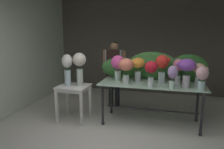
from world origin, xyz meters
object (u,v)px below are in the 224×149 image
florist (114,68)px  vase_scarlet_stock (162,66)px  vase_peach_lilies (199,72)px  vase_cream_lisianthus_tall (80,65)px  vase_sunset_tulips (138,66)px  vase_white_roses_tall (67,68)px  vase_coral_snapdragons (126,67)px  vase_rosy_anemones (178,69)px  vase_blush_hydrangea (202,77)px  display_table_glass (152,89)px  vase_fuchsia_peonies (118,65)px  vase_crimson_ranunculus (151,70)px  vase_lilac_dahlias (173,75)px  vase_violet_carnations (187,68)px  side_table_white (74,91)px

florist → vase_scarlet_stock: (1.16, -0.77, 0.22)m
vase_peach_lilies → vase_cream_lisianthus_tall: bearing=-176.1°
florist → vase_sunset_tulips: size_ratio=3.28×
vase_scarlet_stock → vase_white_roses_tall: 1.91m
vase_coral_snapdragons → vase_cream_lisianthus_tall: 0.98m
vase_rosy_anemones → vase_blush_hydrangea: (0.39, -0.42, -0.05)m
display_table_glass → vase_fuchsia_peonies: vase_fuchsia_peonies is taller
vase_crimson_ranunculus → vase_fuchsia_peonies: 0.77m
vase_lilac_dahlias → vase_blush_hydrangea: 0.49m
vase_fuchsia_peonies → vase_violet_carnations: bearing=-9.3°
vase_coral_snapdragons → vase_violet_carnations: size_ratio=0.95×
vase_lilac_dahlias → vase_violet_carnations: bearing=28.4°
display_table_glass → vase_violet_carnations: (0.63, -0.21, 0.49)m
vase_scarlet_stock → vase_white_roses_tall: size_ratio=0.87×
vase_rosy_anemones → vase_sunset_tulips: bearing=-177.1°
side_table_white → vase_scarlet_stock: (1.77, 0.25, 0.57)m
vase_rosy_anemones → vase_scarlet_stock: bearing=-164.7°
vase_fuchsia_peonies → vase_lilac_dahlias: 1.14m
vase_sunset_tulips → vase_white_roses_tall: vase_white_roses_tall is taller
vase_peach_lilies → vase_sunset_tulips: bearing=176.3°
vase_cream_lisianthus_tall → florist: bearing=63.3°
vase_peach_lilies → vase_coral_snapdragons: bearing=-171.7°
side_table_white → vase_cream_lisianthus_tall: (0.13, 0.06, 0.55)m
vase_scarlet_stock → vase_cream_lisianthus_tall: bearing=-173.4°
vase_sunset_tulips → display_table_glass: bearing=-7.8°
side_table_white → vase_lilac_dahlias: 2.03m
vase_scarlet_stock → vase_sunset_tulips: size_ratio=1.15×
vase_coral_snapdragons → vase_cream_lisianthus_tall: (-0.97, 0.04, 0.00)m
vase_white_roses_tall → vase_crimson_ranunculus: bearing=-2.5°
vase_sunset_tulips → vase_white_roses_tall: size_ratio=0.76×
vase_blush_hydrangea → vase_white_roses_tall: bearing=177.9°
vase_scarlet_stock → vase_sunset_tulips: (-0.48, 0.04, -0.03)m
vase_scarlet_stock → vase_peach_lilies: vase_scarlet_stock is taller
vase_rosy_anemones → vase_blush_hydrangea: bearing=-47.6°
vase_coral_snapdragons → vase_peach_lilies: 1.36m
vase_scarlet_stock → vase_fuchsia_peonies: size_ratio=1.07×
vase_lilac_dahlias → vase_cream_lisianthus_tall: size_ratio=0.61×
display_table_glass → side_table_white: bearing=-171.0°
vase_crimson_ranunculus → vase_lilac_dahlias: (0.38, -0.02, -0.07)m
side_table_white → vase_cream_lisianthus_tall: vase_cream_lisianthus_tall is taller
vase_rosy_anemones → vase_cream_lisianthus_tall: 1.97m
vase_peach_lilies → display_table_glass: bearing=177.7°
vase_violet_carnations → vase_cream_lisianthus_tall: size_ratio=0.77×
display_table_glass → vase_fuchsia_peonies: bearing=179.8°
vase_sunset_tulips → vase_cream_lisianthus_tall: vase_cream_lisianthus_tall is taller
vase_violet_carnations → vase_fuchsia_peonies: bearing=170.7°
vase_sunset_tulips → vase_blush_hydrangea: bearing=-18.2°
vase_blush_hydrangea → vase_sunset_tulips: bearing=161.8°
side_table_white → vase_fuchsia_peonies: size_ratio=1.42×
vase_sunset_tulips → vase_cream_lisianthus_tall: size_ratio=0.72×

